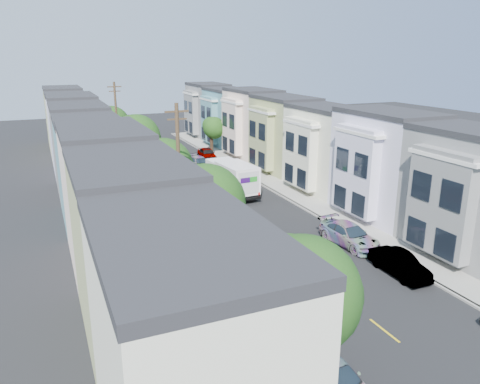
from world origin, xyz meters
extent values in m
plane|color=black|center=(0.00, 0.00, 0.00)|extent=(160.00, 160.00, 0.00)
cube|color=black|center=(0.00, 15.00, 0.01)|extent=(12.00, 70.00, 0.02)
cube|color=gray|center=(-6.05, 15.00, 0.07)|extent=(0.30, 70.00, 0.15)
cube|color=gray|center=(6.05, 15.00, 0.07)|extent=(0.30, 70.00, 0.15)
cube|color=gray|center=(-7.35, 15.00, 0.07)|extent=(2.60, 70.00, 0.15)
cube|color=gray|center=(7.35, 15.00, 0.07)|extent=(2.60, 70.00, 0.15)
cube|color=gold|center=(0.00, 15.00, 0.00)|extent=(0.12, 70.00, 0.01)
cube|color=#EBEACD|center=(-11.15, 15.00, 0.00)|extent=(5.00, 70.00, 8.50)
cube|color=#EBEACD|center=(11.15, 15.00, 0.00)|extent=(5.00, 70.00, 8.50)
cylinder|color=black|center=(-6.60, -14.20, 1.44)|extent=(0.44, 0.44, 2.87)
sphere|color=#30511E|center=(-6.30, -14.20, 4.48)|extent=(4.59, 4.59, 4.59)
cylinder|color=black|center=(-6.60, -3.22, 1.59)|extent=(0.44, 0.44, 3.18)
sphere|color=#30511E|center=(-6.30, -3.22, 4.83)|extent=(4.70, 4.70, 4.70)
cylinder|color=black|center=(-6.60, 6.68, 1.54)|extent=(0.44, 0.44, 3.09)
sphere|color=#30511E|center=(-6.30, 6.68, 4.73)|extent=(4.70, 4.70, 4.70)
cylinder|color=black|center=(-6.60, 17.03, 1.86)|extent=(0.44, 0.44, 3.72)
sphere|color=#30511E|center=(-6.30, 17.03, 5.37)|extent=(4.70, 4.70, 4.70)
cylinder|color=black|center=(-6.60, 33.40, 1.47)|extent=(0.44, 0.44, 2.93)
sphere|color=#30511E|center=(-6.30, 33.40, 4.58)|extent=(4.70, 4.70, 4.70)
cylinder|color=black|center=(6.60, 31.46, 1.28)|extent=(0.44, 0.44, 2.57)
sphere|color=#30511E|center=(6.90, 31.46, 3.61)|extent=(2.98, 2.98, 2.98)
cylinder|color=#42301E|center=(-6.30, 2.00, 5.00)|extent=(0.26, 0.26, 10.00)
cube|color=#42301E|center=(-6.30, 2.00, 9.60)|extent=(1.60, 0.12, 0.12)
cylinder|color=#42301E|center=(-6.30, 28.00, 5.00)|extent=(0.26, 0.26, 10.00)
cube|color=#42301E|center=(-6.30, 28.00, 9.60)|extent=(1.60, 0.12, 0.12)
cube|color=white|center=(1.91, 11.58, 1.99)|extent=(2.57, 4.60, 2.51)
cube|color=white|center=(1.91, 14.95, 1.89)|extent=(2.57, 2.14, 2.31)
cube|color=black|center=(1.91, 12.54, 0.61)|extent=(2.36, 6.60, 0.26)
cube|color=#2D0A51|center=(1.54, 9.28, 2.30)|extent=(0.96, 0.04, 0.47)
cube|color=#198C1E|center=(2.40, 9.28, 2.30)|extent=(0.75, 0.04, 0.47)
cylinder|color=black|center=(0.76, 10.32, 0.48)|extent=(0.30, 0.96, 0.96)
cylinder|color=black|center=(3.07, 10.32, 0.48)|extent=(0.30, 0.96, 0.96)
cylinder|color=black|center=(0.76, 14.62, 0.48)|extent=(0.30, 0.96, 0.96)
cylinder|color=black|center=(3.07, 14.62, 0.48)|extent=(0.30, 0.96, 0.96)
imported|color=black|center=(2.29, 23.81, 0.73)|extent=(2.71, 5.12, 1.46)
imported|color=black|center=(-4.90, -14.71, 0.69)|extent=(2.18, 4.69, 1.38)
imported|color=black|center=(-4.90, -9.86, 0.62)|extent=(2.09, 4.46, 1.24)
imported|color=#B8BBC1|center=(-4.90, 2.35, 0.66)|extent=(1.75, 4.16, 1.33)
imported|color=#501A10|center=(-4.90, 11.95, 0.64)|extent=(1.82, 4.08, 1.29)
imported|color=#555E64|center=(4.90, -7.42, 0.72)|extent=(1.61, 4.36, 1.44)
imported|color=#B2AFC1|center=(4.90, -2.23, 0.76)|extent=(2.53, 5.21, 1.51)
imported|color=black|center=(4.90, 16.30, 0.69)|extent=(1.77, 4.25, 1.38)
imported|color=black|center=(4.90, 28.52, 0.76)|extent=(2.16, 4.82, 1.52)
camera|label=1|loc=(-14.58, -27.82, 13.19)|focal=35.00mm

